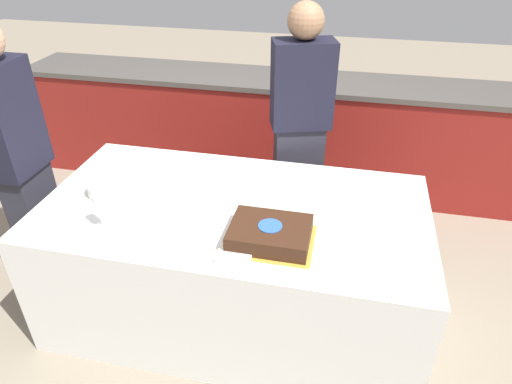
# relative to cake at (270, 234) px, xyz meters

# --- Properties ---
(ground_plane) EXTENTS (14.00, 14.00, 0.00)m
(ground_plane) POSITION_rel_cake_xyz_m (-0.24, 0.25, -0.80)
(ground_plane) COLOR gray
(back_counter) EXTENTS (4.40, 0.58, 0.92)m
(back_counter) POSITION_rel_cake_xyz_m (-0.24, 1.86, -0.34)
(back_counter) COLOR maroon
(back_counter) RESTS_ON ground_plane
(dining_table) EXTENTS (2.01, 1.06, 0.75)m
(dining_table) POSITION_rel_cake_xyz_m (-0.24, 0.25, -0.42)
(dining_table) COLOR white
(dining_table) RESTS_ON ground_plane
(cake) EXTENTS (0.41, 0.32, 0.09)m
(cake) POSITION_rel_cake_xyz_m (0.00, 0.00, 0.00)
(cake) COLOR gold
(cake) RESTS_ON dining_table
(plate_stack) EXTENTS (0.20, 0.20, 0.07)m
(plate_stack) POSITION_rel_cake_xyz_m (-0.94, 0.22, -0.01)
(plate_stack) COLOR white
(plate_stack) RESTS_ON dining_table
(wine_glass) EXTENTS (0.07, 0.07, 0.18)m
(wine_glass) POSITION_rel_cake_xyz_m (-0.82, -0.06, 0.08)
(wine_glass) COLOR white
(wine_glass) RESTS_ON dining_table
(side_plate_near_cake) EXTENTS (0.20, 0.20, 0.00)m
(side_plate_near_cake) POSITION_rel_cake_xyz_m (0.09, 0.31, -0.04)
(side_plate_near_cake) COLOR white
(side_plate_near_cake) RESTS_ON dining_table
(utensil_pile) EXTENTS (0.16, 0.09, 0.02)m
(utensil_pile) POSITION_rel_cake_xyz_m (-0.13, -0.16, -0.03)
(utensil_pile) COLOR white
(utensil_pile) RESTS_ON dining_table
(person_cutting_cake) EXTENTS (0.41, 0.30, 1.64)m
(person_cutting_cake) POSITION_rel_cake_xyz_m (-0.00, 1.00, 0.06)
(person_cutting_cake) COLOR #282833
(person_cutting_cake) RESTS_ON ground_plane
(person_seated_left) EXTENTS (0.21, 0.33, 1.64)m
(person_seated_left) POSITION_rel_cake_xyz_m (-1.47, 0.25, 0.06)
(person_seated_left) COLOR #282833
(person_seated_left) RESTS_ON ground_plane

